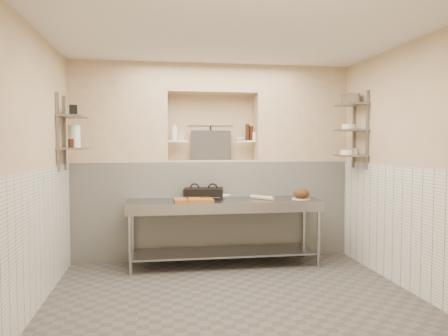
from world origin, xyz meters
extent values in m
cube|color=#514C47|center=(0.00, 0.00, -0.05)|extent=(4.00, 3.90, 0.10)
cube|color=silver|center=(0.00, 0.00, 2.85)|extent=(4.00, 3.90, 0.10)
cube|color=#CEB085|center=(-2.05, 0.00, 1.40)|extent=(0.10, 3.90, 2.80)
cube|color=#CEB085|center=(2.05, 0.00, 1.40)|extent=(0.10, 3.90, 2.80)
cube|color=#CEB085|center=(0.00, 2.00, 1.40)|extent=(4.00, 0.10, 2.80)
cube|color=#CEB085|center=(0.00, -2.00, 1.40)|extent=(4.00, 0.10, 2.80)
cube|color=silver|center=(0.00, 1.75, 0.70)|extent=(4.00, 0.40, 1.40)
cube|color=#CEB085|center=(0.00, 1.75, 1.41)|extent=(1.30, 0.40, 0.02)
cube|color=#CEB085|center=(-1.33, 1.75, 2.10)|extent=(1.35, 0.40, 1.40)
cube|color=#CEB085|center=(1.33, 1.75, 2.10)|extent=(1.35, 0.40, 1.40)
cube|color=#CEB085|center=(0.00, 1.75, 2.60)|extent=(1.30, 0.40, 0.40)
cube|color=silver|center=(-1.99, 0.00, 0.70)|extent=(0.02, 3.90, 1.40)
cube|color=silver|center=(1.99, 0.00, 0.70)|extent=(0.02, 3.90, 1.40)
cube|color=white|center=(-0.50, 1.75, 1.70)|extent=(0.28, 0.16, 0.02)
cube|color=white|center=(0.50, 1.75, 1.70)|extent=(0.28, 0.16, 0.02)
cylinder|color=gray|center=(0.00, 1.92, 1.95)|extent=(0.70, 0.02, 0.02)
cylinder|color=black|center=(0.00, 1.90, 1.78)|extent=(0.02, 0.02, 0.30)
cube|color=#383330|center=(0.00, 1.85, 1.64)|extent=(0.60, 0.08, 0.45)
cube|color=slate|center=(-1.98, 1.25, 1.80)|extent=(0.03, 0.03, 0.95)
cube|color=slate|center=(-1.98, 0.85, 1.80)|extent=(0.03, 0.03, 0.95)
cube|color=slate|center=(-1.84, 1.05, 1.60)|extent=(0.30, 0.50, 0.02)
cube|color=slate|center=(-1.84, 1.05, 2.00)|extent=(0.30, 0.50, 0.03)
cube|color=slate|center=(1.98, 1.25, 1.85)|extent=(0.03, 0.03, 1.05)
cube|color=slate|center=(1.98, 0.85, 1.85)|extent=(0.03, 0.03, 1.05)
cube|color=slate|center=(1.84, 1.05, 1.50)|extent=(0.30, 0.50, 0.02)
cube|color=slate|center=(1.84, 1.05, 1.85)|extent=(0.30, 0.50, 0.02)
cube|color=slate|center=(1.84, 1.05, 2.20)|extent=(0.30, 0.50, 0.03)
cube|color=gray|center=(0.09, 1.20, 0.88)|extent=(2.60, 0.70, 0.04)
cube|color=gray|center=(0.09, 1.20, 0.18)|extent=(2.45, 0.60, 0.03)
cube|color=gray|center=(0.09, 0.87, 0.82)|extent=(2.60, 0.02, 0.12)
cylinder|color=gray|center=(-1.15, 0.91, 0.43)|extent=(0.04, 0.04, 0.86)
cylinder|color=gray|center=(-1.15, 1.49, 0.43)|extent=(0.04, 0.04, 0.86)
cylinder|color=gray|center=(1.33, 0.91, 0.43)|extent=(0.04, 0.04, 0.86)
cylinder|color=gray|center=(1.33, 1.49, 0.43)|extent=(0.04, 0.04, 0.86)
cube|color=black|center=(-0.16, 1.39, 0.95)|extent=(0.59, 0.47, 0.10)
cube|color=black|center=(-0.16, 1.39, 1.02)|extent=(0.59, 0.47, 0.05)
cube|color=brown|center=(-0.34, 1.05, 0.92)|extent=(0.51, 0.36, 0.04)
cube|color=gray|center=(-0.11, 1.09, 0.95)|extent=(0.26, 0.05, 0.01)
cylinder|color=gray|center=(-0.42, 0.99, 0.96)|extent=(0.04, 0.27, 0.02)
imported|color=white|center=(0.12, 1.41, 0.92)|extent=(0.24, 0.24, 0.05)
cylinder|color=#D3AF8C|center=(0.61, 1.15, 0.93)|extent=(0.28, 0.32, 0.06)
cylinder|color=#D3AF8C|center=(1.15, 1.10, 0.91)|extent=(0.26, 0.26, 0.01)
ellipsoid|color=#4C2D19|center=(1.15, 1.10, 0.98)|extent=(0.22, 0.22, 0.13)
imported|color=white|center=(-0.55, 1.74, 1.84)|extent=(0.11, 0.11, 0.26)
cube|color=#CEB085|center=(-0.45, 1.75, 1.77)|extent=(0.08, 0.08, 0.12)
imported|color=white|center=(0.41, 1.71, 1.73)|extent=(0.16, 0.16, 0.04)
cylinder|color=black|center=(0.59, 1.75, 1.82)|extent=(0.06, 0.06, 0.21)
cylinder|color=black|center=(0.53, 1.73, 1.83)|extent=(0.06, 0.06, 0.24)
cylinder|color=white|center=(0.63, 1.75, 1.78)|extent=(0.07, 0.07, 0.13)
cylinder|color=white|center=(-1.84, 1.17, 1.75)|extent=(0.14, 0.14, 0.28)
cylinder|color=black|center=(-1.84, 0.93, 1.67)|extent=(0.07, 0.07, 0.11)
cube|color=black|center=(-1.84, 1.11, 2.08)|extent=(0.11, 0.11, 0.14)
cylinder|color=white|center=(1.84, 1.13, 1.55)|extent=(0.22, 0.22, 0.07)
cylinder|color=gray|center=(1.84, 0.90, 1.56)|extent=(0.09, 0.09, 0.09)
cylinder|color=white|center=(1.84, 1.12, 1.90)|extent=(0.18, 0.18, 0.07)
cube|color=gray|center=(1.84, 1.08, 2.28)|extent=(0.18, 0.22, 0.14)
camera|label=1|loc=(-0.81, -4.63, 1.65)|focal=35.00mm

